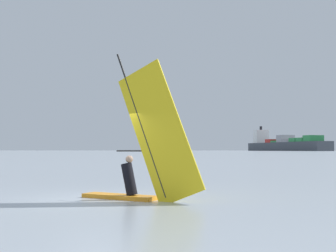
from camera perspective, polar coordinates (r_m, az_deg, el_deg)
ground_plane at (r=12.36m, az=-9.78°, el=-9.97°), size 4000.00×4000.00×0.00m
windsurfer at (r=11.81m, az=-3.78°, el=-4.71°), size 3.96×0.70×4.48m
cargo_ship at (r=616.27m, az=15.86°, el=-2.50°), size 142.87×156.84×39.47m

